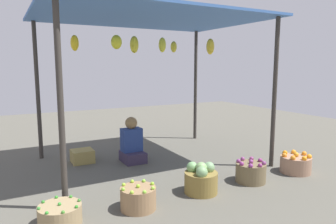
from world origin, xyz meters
The scene contains 9 objects.
ground_plane centered at (0.00, 0.00, 0.00)m, with size 14.00×14.00×0.00m, color #58554B.
market_stall_structure centered at (0.00, 0.01, 2.27)m, with size 3.59×2.60×2.44m.
vendor_person centered at (-0.28, 0.19, 0.30)m, with size 0.36×0.44×0.78m.
basket_green_chilies centered at (-1.76, -1.49, 0.10)m, with size 0.45×0.45×0.24m.
basket_limes centered at (-0.90, -1.55, 0.13)m, with size 0.41×0.41×0.30m.
basket_cabbages centered at (0.00, -1.51, 0.18)m, with size 0.43×0.43×0.41m.
basket_purple_onions centered at (0.85, -1.52, 0.14)m, with size 0.43×0.43×0.33m.
basket_oranges centered at (1.74, -1.55, 0.14)m, with size 0.46×0.46×0.32m.
wooden_crate_near_vendor centered at (-1.05, 0.55, 0.11)m, with size 0.36×0.34×0.22m, color #9A8848.
Camera 1 is at (-2.23, -4.72, 1.64)m, focal length 33.36 mm.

